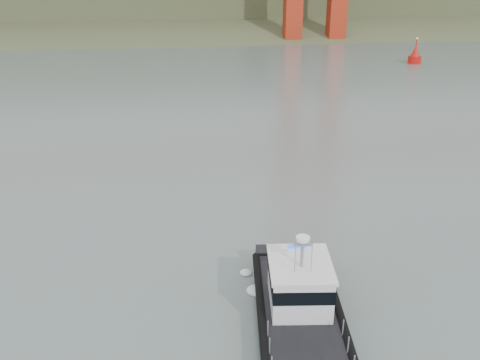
# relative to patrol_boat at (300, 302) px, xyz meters

# --- Properties ---
(ground) EXTENTS (400.00, 400.00, 0.00)m
(ground) POSITION_rel_patrol_boat_xyz_m (-1.96, 1.93, -1.18)
(ground) COLOR #51615A
(ground) RESTS_ON ground
(patrol_boat) EXTENTS (4.48, 10.01, 4.71)m
(patrol_boat) POSITION_rel_patrol_boat_xyz_m (0.00, 0.00, 0.00)
(patrol_boat) COLOR black
(patrol_boat) RESTS_ON ground
(nav_buoy) EXTENTS (1.90, 1.90, 3.95)m
(nav_buoy) POSITION_rel_patrol_boat_xyz_m (29.90, 55.73, -0.14)
(nav_buoy) COLOR #B0110C
(nav_buoy) RESTS_ON ground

